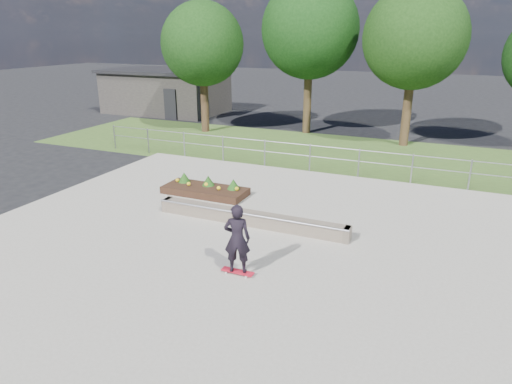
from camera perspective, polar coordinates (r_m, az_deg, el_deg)
ground at (r=12.48m, az=-3.61°, el=-6.75°), size 120.00×120.00×0.00m
grass_verge at (r=22.26m, az=9.34°, el=4.86°), size 30.00×8.00×0.02m
concrete_slab at (r=12.47m, az=-3.61°, el=-6.63°), size 15.00×15.00×0.06m
fence at (r=18.80m, az=6.76°, el=4.69°), size 20.06×0.06×1.20m
building at (r=34.12m, az=-11.16°, el=12.31°), size 8.40×5.40×3.00m
tree_far_left at (r=26.47m, az=-6.71°, el=17.86°), size 4.55×4.55×7.15m
tree_mid_left at (r=26.11m, az=6.76°, el=19.49°), size 5.25×5.25×8.25m
tree_mid_right at (r=24.05m, az=19.23°, el=17.74°), size 4.90×4.90×7.70m
grind_ledge at (r=13.56m, az=-0.75°, el=-3.29°), size 6.00×0.44×0.43m
planter_bed at (r=16.25m, az=-6.31°, el=0.42°), size 3.00×1.20×0.61m
skateboarder at (r=10.57m, az=-2.38°, el=-5.89°), size 0.80×0.57×1.77m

